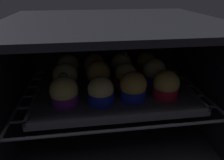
# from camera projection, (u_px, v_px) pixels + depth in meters

# --- Properties ---
(oven_cavity) EXTENTS (0.59, 0.47, 0.37)m
(oven_cavity) POSITION_uv_depth(u_px,v_px,m) (110.00, 76.00, 0.66)
(oven_cavity) COLOR black
(oven_cavity) RESTS_ON ground
(oven_rack) EXTENTS (0.55, 0.42, 0.01)m
(oven_rack) POSITION_uv_depth(u_px,v_px,m) (112.00, 91.00, 0.64)
(oven_rack) COLOR #51515B
(oven_rack) RESTS_ON oven_cavity
(baking_tray) EXTENTS (0.45, 0.36, 0.02)m
(baking_tray) POSITION_uv_depth(u_px,v_px,m) (112.00, 87.00, 0.64)
(baking_tray) COLOR #4C4C51
(baking_tray) RESTS_ON oven_rack
(muffin_row0_col0) EXTENTS (0.07, 0.07, 0.08)m
(muffin_row0_col0) POSITION_uv_depth(u_px,v_px,m) (64.00, 92.00, 0.52)
(muffin_row0_col0) COLOR #7A238C
(muffin_row0_col0) RESTS_ON baking_tray
(muffin_row0_col1) EXTENTS (0.07, 0.07, 0.07)m
(muffin_row0_col1) POSITION_uv_depth(u_px,v_px,m) (101.00, 92.00, 0.53)
(muffin_row0_col1) COLOR #1928B7
(muffin_row0_col1) RESTS_ON baking_tray
(muffin_row0_col2) EXTENTS (0.07, 0.07, 0.08)m
(muffin_row0_col2) POSITION_uv_depth(u_px,v_px,m) (133.00, 87.00, 0.55)
(muffin_row0_col2) COLOR #1928B7
(muffin_row0_col2) RESTS_ON baking_tray
(muffin_row0_col3) EXTENTS (0.07, 0.07, 0.08)m
(muffin_row0_col3) POSITION_uv_depth(u_px,v_px,m) (166.00, 85.00, 0.56)
(muffin_row0_col3) COLOR red
(muffin_row0_col3) RESTS_ON baking_tray
(muffin_row1_col0) EXTENTS (0.07, 0.07, 0.08)m
(muffin_row1_col0) POSITION_uv_depth(u_px,v_px,m) (66.00, 77.00, 0.60)
(muffin_row1_col0) COLOR #1928B7
(muffin_row1_col0) RESTS_ON baking_tray
(muffin_row1_col1) EXTENTS (0.07, 0.07, 0.08)m
(muffin_row1_col1) POSITION_uv_depth(u_px,v_px,m) (98.00, 75.00, 0.61)
(muffin_row1_col1) COLOR red
(muffin_row1_col1) RESTS_ON baking_tray
(muffin_row1_col2) EXTENTS (0.07, 0.07, 0.07)m
(muffin_row1_col2) POSITION_uv_depth(u_px,v_px,m) (126.00, 76.00, 0.62)
(muffin_row1_col2) COLOR red
(muffin_row1_col2) RESTS_ON baking_tray
(muffin_row1_col3) EXTENTS (0.07, 0.07, 0.08)m
(muffin_row1_col3) POSITION_uv_depth(u_px,v_px,m) (154.00, 72.00, 0.63)
(muffin_row1_col3) COLOR #1928B7
(muffin_row1_col3) RESTS_ON baking_tray
(muffin_row2_col0) EXTENTS (0.07, 0.07, 0.08)m
(muffin_row2_col0) POSITION_uv_depth(u_px,v_px,m) (68.00, 67.00, 0.68)
(muffin_row2_col0) COLOR #1928B7
(muffin_row2_col0) RESTS_ON baking_tray
(muffin_row2_col1) EXTENTS (0.07, 0.07, 0.07)m
(muffin_row2_col1) POSITION_uv_depth(u_px,v_px,m) (95.00, 66.00, 0.70)
(muffin_row2_col1) COLOR #1928B7
(muffin_row2_col1) RESTS_ON baking_tray
(muffin_row2_col2) EXTENTS (0.07, 0.07, 0.08)m
(muffin_row2_col2) POSITION_uv_depth(u_px,v_px,m) (121.00, 64.00, 0.71)
(muffin_row2_col2) COLOR #1928B7
(muffin_row2_col2) RESTS_ON baking_tray
(muffin_row2_col3) EXTENTS (0.07, 0.07, 0.08)m
(muffin_row2_col3) POSITION_uv_depth(u_px,v_px,m) (146.00, 64.00, 0.72)
(muffin_row2_col3) COLOR red
(muffin_row2_col3) RESTS_ON baking_tray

